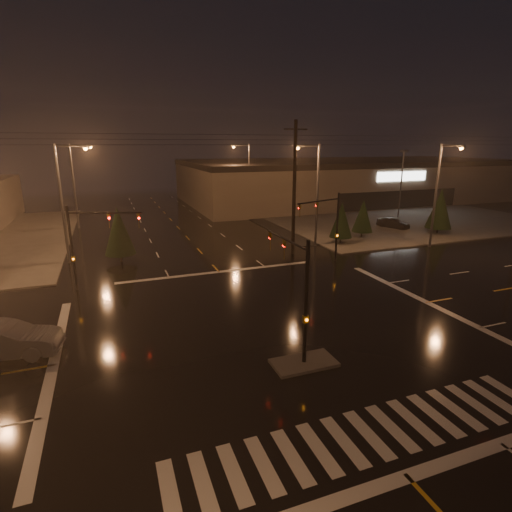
# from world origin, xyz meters

# --- Properties ---
(ground) EXTENTS (140.00, 140.00, 0.00)m
(ground) POSITION_xyz_m (0.00, 0.00, 0.00)
(ground) COLOR black
(ground) RESTS_ON ground
(sidewalk_ne) EXTENTS (36.00, 36.00, 0.12)m
(sidewalk_ne) POSITION_xyz_m (30.00, 30.00, 0.06)
(sidewalk_ne) COLOR #413F3A
(sidewalk_ne) RESTS_ON ground
(median_island) EXTENTS (3.00, 1.60, 0.15)m
(median_island) POSITION_xyz_m (0.00, -4.00, 0.07)
(median_island) COLOR #413F3A
(median_island) RESTS_ON ground
(crosswalk) EXTENTS (15.00, 2.60, 0.01)m
(crosswalk) POSITION_xyz_m (0.00, -9.00, 0.01)
(crosswalk) COLOR beige
(crosswalk) RESTS_ON ground
(stop_bar_near) EXTENTS (16.00, 0.50, 0.01)m
(stop_bar_near) POSITION_xyz_m (0.00, -11.00, 0.01)
(stop_bar_near) COLOR beige
(stop_bar_near) RESTS_ON ground
(stop_bar_far) EXTENTS (16.00, 0.50, 0.01)m
(stop_bar_far) POSITION_xyz_m (0.00, 11.00, 0.01)
(stop_bar_far) COLOR beige
(stop_bar_far) RESTS_ON ground
(parking_lot) EXTENTS (50.00, 24.00, 0.08)m
(parking_lot) POSITION_xyz_m (35.00, 28.00, 0.04)
(parking_lot) COLOR black
(parking_lot) RESTS_ON ground
(retail_building) EXTENTS (60.20, 28.30, 7.20)m
(retail_building) POSITION_xyz_m (35.00, 45.99, 3.84)
(retail_building) COLOR #6A5B4B
(retail_building) RESTS_ON ground
(signal_mast_median) EXTENTS (0.25, 4.59, 6.00)m
(signal_mast_median) POSITION_xyz_m (0.00, -3.07, 3.75)
(signal_mast_median) COLOR black
(signal_mast_median) RESTS_ON ground
(signal_mast_ne) EXTENTS (4.84, 1.86, 6.00)m
(signal_mast_ne) POSITION_xyz_m (9.50, 10.14, 3.79)
(signal_mast_ne) COLOR black
(signal_mast_ne) RESTS_ON ground
(signal_mast_nw) EXTENTS (4.84, 1.86, 6.00)m
(signal_mast_nw) POSITION_xyz_m (-9.50, 10.14, 3.79)
(signal_mast_nw) COLOR black
(signal_mast_nw) RESTS_ON ground
(streetlight_1) EXTENTS (2.77, 0.32, 10.00)m
(streetlight_1) POSITION_xyz_m (-11.18, 18.00, 5.80)
(streetlight_1) COLOR #38383A
(streetlight_1) RESTS_ON ground
(streetlight_2) EXTENTS (2.77, 0.32, 10.00)m
(streetlight_2) POSITION_xyz_m (-11.18, 34.00, 5.80)
(streetlight_2) COLOR #38383A
(streetlight_2) RESTS_ON ground
(streetlight_3) EXTENTS (2.77, 0.32, 10.00)m
(streetlight_3) POSITION_xyz_m (11.18, 16.00, 5.80)
(streetlight_3) COLOR #38383A
(streetlight_3) RESTS_ON ground
(streetlight_4) EXTENTS (2.77, 0.32, 10.00)m
(streetlight_4) POSITION_xyz_m (11.18, 36.00, 5.80)
(streetlight_4) COLOR #38383A
(streetlight_4) RESTS_ON ground
(streetlight_6) EXTENTS (0.32, 2.77, 10.00)m
(streetlight_6) POSITION_xyz_m (22.00, 11.18, 5.80)
(streetlight_6) COLOR #38383A
(streetlight_6) RESTS_ON ground
(utility_pole_1) EXTENTS (2.20, 0.32, 12.00)m
(utility_pole_1) POSITION_xyz_m (8.00, 14.00, 6.13)
(utility_pole_1) COLOR black
(utility_pole_1) RESTS_ON ground
(conifer_0) EXTENTS (2.31, 2.31, 4.30)m
(conifer_0) POSITION_xyz_m (14.35, 15.87, 2.50)
(conifer_0) COLOR black
(conifer_0) RESTS_ON ground
(conifer_1) EXTENTS (2.23, 2.23, 4.18)m
(conifer_1) POSITION_xyz_m (18.01, 17.39, 2.44)
(conifer_1) COLOR black
(conifer_1) RESTS_ON ground
(conifer_2) EXTENTS (2.85, 2.85, 5.15)m
(conifer_2) POSITION_xyz_m (27.35, 16.04, 2.92)
(conifer_2) COLOR black
(conifer_2) RESTS_ON ground
(conifer_3) EXTENTS (2.63, 2.63, 4.81)m
(conifer_3) POSITION_xyz_m (-7.25, 16.82, 2.75)
(conifer_3) COLOR black
(conifer_3) RESTS_ON ground
(car_parked) EXTENTS (2.97, 4.34, 1.37)m
(car_parked) POSITION_xyz_m (24.68, 20.44, 0.69)
(car_parked) COLOR black
(car_parked) RESTS_ON ground
(car_crossing) EXTENTS (5.36, 2.64, 1.69)m
(car_crossing) POSITION_xyz_m (-13.23, 1.70, 0.85)
(car_crossing) COLOR #595B61
(car_crossing) RESTS_ON ground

